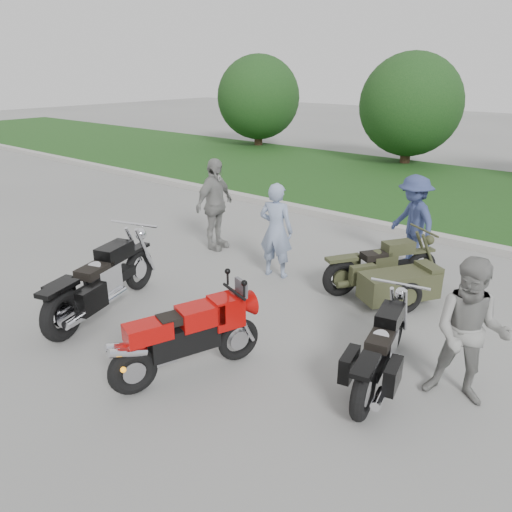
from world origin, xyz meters
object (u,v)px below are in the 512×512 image
Objects in this scene: person_grey at (470,333)px; sportbike_red at (184,337)px; cruiser_left at (99,284)px; person_denim at (413,221)px; person_stripe at (276,231)px; cruiser_sidecar at (390,277)px; person_back at (215,205)px; cruiser_right at (381,353)px.

sportbike_red is at bearing -161.81° from person_grey.
cruiser_left is 1.44× the size of person_denim.
sportbike_red is at bearing 95.17° from person_stripe.
cruiser_sidecar is at bearing 176.72° from person_stripe.
cruiser_left reaches higher than cruiser_sidecar.
sportbike_red is 1.11× the size of person_grey.
person_back is (-1.80, 0.35, 0.08)m from person_stripe.
cruiser_sidecar is at bearing -96.52° from person_back.
person_back is (-3.78, -0.01, 0.53)m from cruiser_sidecar.
cruiser_right is 4.04m from person_denim.
cruiser_right is (3.98, 1.03, -0.08)m from cruiser_left.
person_grey is at bearing 50.91° from sportbike_red.
cruiser_sidecar is 3.82m from person_back.
cruiser_right is 1.06× the size of cruiser_sidecar.
person_stripe is (-1.98, -0.36, 0.45)m from cruiser_sidecar.
person_back is at bearing 85.07° from cruiser_left.
cruiser_sidecar is at bearing 120.12° from person_grey.
person_back is (-2.87, 3.47, 0.38)m from sportbike_red.
cruiser_sidecar is 2.06m from person_stripe.
cruiser_right is 1.23× the size of person_denim.
person_back is at bearing -123.23° from person_denim.
person_denim is (2.67, 4.83, 0.35)m from cruiser_left.
person_denim is (-2.14, 3.47, 0.01)m from person_grey.
person_back reaches higher than person_stripe.
sportbike_red is at bearing -72.80° from cruiser_sidecar.
person_stripe reaches higher than cruiser_left.
person_back is at bearing -24.60° from person_stripe.
cruiser_left is 4.42m from cruiser_sidecar.
person_stripe reaches higher than cruiser_sidecar.
person_stripe is at bearing 128.04° from sportbike_red.
cruiser_left is 3.29m from person_back.
cruiser_right is (1.84, 1.32, -0.12)m from sportbike_red.
cruiser_sidecar is at bearing -45.88° from person_denim.
cruiser_left is at bearing -177.73° from person_grey.
person_stripe is at bearing -97.68° from person_denim.
person_grey is at bearing 9.07° from cruiser_right.
cruiser_right is at bearing -34.98° from cruiser_sidecar.
sportbike_red reaches higher than cruiser_right.
person_grey is at bearing -14.50° from cruiser_sidecar.
person_denim reaches higher than cruiser_sidecar.
cruiser_left is at bearing -168.46° from sportbike_red.
person_back reaches higher than sportbike_red.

